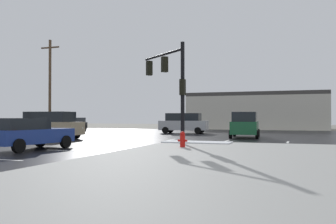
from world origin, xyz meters
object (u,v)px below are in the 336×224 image
(sedan_black, at_px, (72,124))
(sedan_blue, at_px, (28,133))
(suv_tan, at_px, (50,125))
(fire_hydrant, at_px, (183,139))
(traffic_signal_mast, at_px, (171,78))
(suv_silver, at_px, (184,123))
(utility_pole_far, at_px, (50,84))
(suv_green, at_px, (245,124))

(sedan_black, bearing_deg, sedan_blue, 22.76)
(suv_tan, bearing_deg, fire_hydrant, -25.14)
(traffic_signal_mast, distance_m, suv_silver, 15.59)
(traffic_signal_mast, xyz_separation_m, sedan_black, (-17.20, 15.07, -3.13))
(suv_silver, bearing_deg, utility_pole_far, 9.37)
(suv_silver, relative_size, utility_pole_far, 0.51)
(suv_tan, bearing_deg, sedan_black, 115.85)
(suv_tan, relative_size, suv_green, 0.99)
(suv_green, bearing_deg, suv_silver, 45.62)
(traffic_signal_mast, relative_size, sedan_black, 1.23)
(sedan_blue, bearing_deg, suv_silver, 1.94)
(traffic_signal_mast, bearing_deg, fire_hydrant, 158.61)
(sedan_blue, bearing_deg, utility_pole_far, 41.26)
(traffic_signal_mast, xyz_separation_m, suv_green, (3.10, 8.96, -2.90))
(traffic_signal_mast, height_order, sedan_black, traffic_signal_mast)
(suv_green, relative_size, utility_pole_far, 0.51)
(fire_hydrant, distance_m, suv_green, 12.03)
(suv_tan, height_order, sedan_black, suv_tan)
(fire_hydrant, relative_size, suv_tan, 0.16)
(fire_hydrant, xyz_separation_m, suv_tan, (-11.89, 5.02, 0.55))
(sedan_blue, height_order, utility_pole_far, utility_pole_far)
(suv_tan, bearing_deg, traffic_signal_mast, -13.58)
(fire_hydrant, height_order, suv_green, suv_green)
(suv_tan, distance_m, sedan_black, 14.76)
(sedan_blue, distance_m, suv_silver, 20.72)
(suv_tan, bearing_deg, sedan_blue, -61.17)
(suv_silver, bearing_deg, sedan_blue, 80.61)
(suv_tan, distance_m, suv_green, 15.03)
(sedan_blue, xyz_separation_m, sedan_black, (-11.70, 20.89, 0.00))
(suv_tan, bearing_deg, suv_silver, 61.12)
(fire_hydrant, distance_m, suv_tan, 12.92)
(sedan_black, xyz_separation_m, utility_pole_far, (-0.24, -3.67, 4.25))
(fire_hydrant, height_order, utility_pole_far, utility_pole_far)
(suv_silver, xyz_separation_m, sedan_black, (-13.36, 0.24, -0.24))
(sedan_blue, bearing_deg, fire_hydrant, -61.68)
(suv_tan, relative_size, suv_silver, 0.99)
(traffic_signal_mast, bearing_deg, sedan_black, -1.55)
(sedan_black, bearing_deg, utility_pole_far, -10.23)
(traffic_signal_mast, relative_size, fire_hydrant, 7.27)
(fire_hydrant, xyz_separation_m, suv_silver, (-5.48, 17.80, 0.55))
(fire_hydrant, bearing_deg, suv_tan, 157.11)
(traffic_signal_mast, bearing_deg, utility_pole_far, 6.51)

